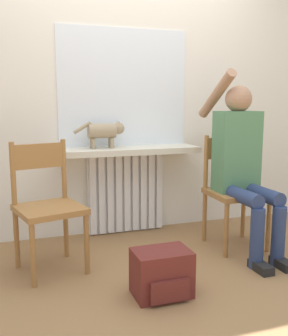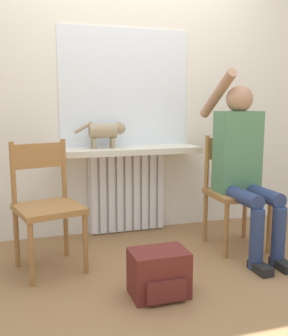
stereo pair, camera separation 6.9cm
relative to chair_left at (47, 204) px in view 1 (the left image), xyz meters
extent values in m
plane|color=olive|center=(0.75, -0.54, -0.47)|extent=(12.00, 12.00, 0.00)
cube|color=white|center=(0.75, 0.69, 0.88)|extent=(7.00, 0.06, 2.70)
cube|color=white|center=(0.75, 0.63, -0.10)|extent=(0.69, 0.05, 0.73)
cube|color=white|center=(0.44, 0.58, -0.10)|extent=(0.05, 0.03, 0.70)
cube|color=white|center=(0.51, 0.58, -0.10)|extent=(0.05, 0.03, 0.70)
cube|color=white|center=(0.59, 0.58, -0.10)|extent=(0.05, 0.03, 0.70)
cube|color=white|center=(0.67, 0.58, -0.10)|extent=(0.05, 0.03, 0.70)
cube|color=white|center=(0.75, 0.58, -0.10)|extent=(0.05, 0.03, 0.70)
cube|color=white|center=(0.82, 0.58, -0.10)|extent=(0.05, 0.03, 0.70)
cube|color=white|center=(0.90, 0.58, -0.10)|extent=(0.05, 0.03, 0.70)
cube|color=white|center=(0.98, 0.58, -0.10)|extent=(0.05, 0.03, 0.70)
cube|color=white|center=(1.05, 0.58, -0.10)|extent=(0.05, 0.03, 0.70)
cube|color=beige|center=(0.75, 0.49, 0.29)|extent=(1.21, 0.34, 0.05)
cube|color=white|center=(0.75, 0.66, 0.82)|extent=(1.16, 0.01, 1.01)
cube|color=#9E6B38|center=(0.01, -0.04, -0.03)|extent=(0.51, 0.51, 0.04)
cylinder|color=#9E6B38|center=(-0.12, -0.27, -0.26)|extent=(0.04, 0.04, 0.42)
cylinder|color=#9E6B38|center=(0.24, -0.17, -0.26)|extent=(0.04, 0.04, 0.42)
cylinder|color=#9E6B38|center=(-0.21, 0.09, -0.26)|extent=(0.04, 0.04, 0.42)
cylinder|color=#9E6B38|center=(0.14, 0.18, -0.26)|extent=(0.04, 0.04, 0.42)
cylinder|color=#9E6B38|center=(-0.21, 0.09, 0.21)|extent=(0.04, 0.04, 0.44)
cylinder|color=#9E6B38|center=(0.14, 0.18, 0.21)|extent=(0.04, 0.04, 0.44)
cube|color=#9E6B38|center=(-0.04, 0.14, 0.32)|extent=(0.37, 0.12, 0.18)
cube|color=#9E6B38|center=(1.48, -0.04, -0.03)|extent=(0.43, 0.43, 0.04)
cylinder|color=#9E6B38|center=(1.29, -0.22, -0.26)|extent=(0.04, 0.04, 0.42)
cylinder|color=#9E6B38|center=(1.66, -0.23, -0.26)|extent=(0.04, 0.04, 0.42)
cylinder|color=#9E6B38|center=(1.30, 0.15, -0.26)|extent=(0.04, 0.04, 0.42)
cylinder|color=#9E6B38|center=(1.67, 0.14, -0.26)|extent=(0.04, 0.04, 0.42)
cylinder|color=#9E6B38|center=(1.30, 0.15, 0.21)|extent=(0.04, 0.04, 0.44)
cylinder|color=#9E6B38|center=(1.67, 0.14, 0.21)|extent=(0.04, 0.04, 0.44)
cube|color=#9E6B38|center=(1.49, 0.14, 0.32)|extent=(0.38, 0.03, 0.18)
cylinder|color=navy|center=(1.39, -0.24, 0.01)|extent=(0.11, 0.45, 0.11)
cylinder|color=navy|center=(1.57, -0.24, 0.01)|extent=(0.11, 0.45, 0.11)
cylinder|color=navy|center=(1.39, -0.47, -0.25)|extent=(0.10, 0.10, 0.43)
cylinder|color=navy|center=(1.57, -0.47, -0.25)|extent=(0.10, 0.10, 0.43)
cube|color=black|center=(1.39, -0.53, -0.44)|extent=(0.09, 0.20, 0.06)
cube|color=black|center=(1.57, -0.53, -0.44)|extent=(0.09, 0.20, 0.06)
cube|color=#4C7F56|center=(1.48, -0.02, 0.31)|extent=(0.34, 0.20, 0.64)
sphere|color=#A87A5B|center=(1.48, -0.02, 0.72)|extent=(0.21, 0.21, 0.21)
cylinder|color=#A87A5B|center=(1.36, 0.12, 0.76)|extent=(0.08, 0.50, 0.38)
cylinder|color=#4C7F56|center=(1.63, -0.06, 0.28)|extent=(0.08, 0.08, 0.51)
cylinder|color=#9E896B|center=(0.51, 0.52, 0.46)|extent=(0.23, 0.12, 0.12)
sphere|color=#9E896B|center=(0.65, 0.52, 0.48)|extent=(0.10, 0.10, 0.10)
cone|color=#9E896B|center=(0.65, 0.49, 0.53)|extent=(0.04, 0.04, 0.04)
cone|color=#9E896B|center=(0.65, 0.54, 0.53)|extent=(0.04, 0.04, 0.04)
cylinder|color=#9E896B|center=(0.59, 0.49, 0.36)|extent=(0.03, 0.03, 0.09)
cylinder|color=#9E896B|center=(0.59, 0.55, 0.36)|extent=(0.03, 0.03, 0.09)
cylinder|color=#9E896B|center=(0.43, 0.49, 0.36)|extent=(0.03, 0.03, 0.09)
cylinder|color=#9E896B|center=(0.43, 0.55, 0.36)|extent=(0.03, 0.03, 0.09)
cylinder|color=#9E896B|center=(0.35, 0.52, 0.49)|extent=(0.15, 0.03, 0.11)
cube|color=maroon|center=(0.61, -0.62, -0.33)|extent=(0.34, 0.24, 0.28)
cube|color=maroon|center=(0.61, -0.76, -0.38)|extent=(0.24, 0.03, 0.13)
camera|label=1|loc=(-0.22, -2.72, 0.69)|focal=42.00mm
camera|label=2|loc=(-0.15, -2.74, 0.69)|focal=42.00mm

